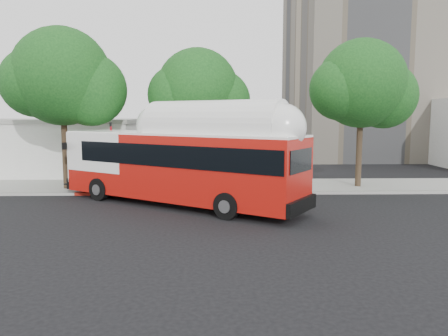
# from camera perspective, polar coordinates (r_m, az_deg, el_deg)

# --- Properties ---
(ground) EXTENTS (120.00, 120.00, 0.00)m
(ground) POSITION_cam_1_polar(r_m,az_deg,el_deg) (21.47, -1.25, -5.38)
(ground) COLOR black
(ground) RESTS_ON ground
(sidewalk) EXTENTS (60.00, 5.00, 0.15)m
(sidewalk) POSITION_cam_1_polar(r_m,az_deg,el_deg) (27.84, -1.29, -2.36)
(sidewalk) COLOR gray
(sidewalk) RESTS_ON ground
(curb_strip) EXTENTS (60.00, 0.30, 0.15)m
(curb_strip) POSITION_cam_1_polar(r_m,az_deg,el_deg) (25.28, -1.28, -3.32)
(curb_strip) COLOR gray
(curb_strip) RESTS_ON ground
(red_curb_segment) EXTENTS (10.00, 0.32, 0.16)m
(red_curb_segment) POSITION_cam_1_polar(r_m,az_deg,el_deg) (25.45, -8.06, -3.30)
(red_curb_segment) COLOR maroon
(red_curb_segment) RESTS_ON ground
(street_tree_left) EXTENTS (6.67, 5.80, 9.74)m
(street_tree_left) POSITION_cam_1_polar(r_m,az_deg,el_deg) (27.93, -19.43, 10.72)
(street_tree_left) COLOR #2D2116
(street_tree_left) RESTS_ON ground
(street_tree_mid) EXTENTS (5.75, 5.00, 8.62)m
(street_tree_mid) POSITION_cam_1_polar(r_m,az_deg,el_deg) (27.07, -2.60, 9.75)
(street_tree_mid) COLOR #2D2116
(street_tree_mid) RESTS_ON ground
(street_tree_right) EXTENTS (6.21, 5.40, 9.18)m
(street_tree_right) POSITION_cam_1_polar(r_m,az_deg,el_deg) (28.51, 18.32, 9.98)
(street_tree_right) COLOR #2D2116
(street_tree_right) RESTS_ON ground
(low_commercial_bldg) EXTENTS (16.20, 10.20, 4.25)m
(low_commercial_bldg) POSITION_cam_1_polar(r_m,az_deg,el_deg) (37.74, -23.13, 2.71)
(low_commercial_bldg) COLOR silver
(low_commercial_bldg) RESTS_ON ground
(transit_bus) EXTENTS (13.29, 9.96, 4.23)m
(transit_bus) POSITION_cam_1_polar(r_m,az_deg,el_deg) (22.17, -5.88, 0.17)
(transit_bus) COLOR #A9120B
(transit_bus) RESTS_ON ground
(signal_pole) EXTENTS (0.12, 0.39, 4.16)m
(signal_pole) POSITION_cam_1_polar(r_m,az_deg,el_deg) (25.98, -14.45, 1.33)
(signal_pole) COLOR #A5111B
(signal_pole) RESTS_ON ground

